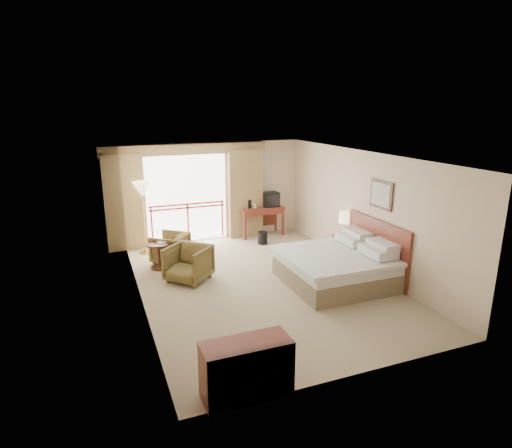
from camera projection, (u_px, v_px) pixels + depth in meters
name	position (u px, v px, depth m)	size (l,w,h in m)	color
floor	(262.00, 282.00, 9.17)	(7.00, 7.00, 0.00)	gray
ceiling	(262.00, 156.00, 8.44)	(7.00, 7.00, 0.00)	white
wall_back	(215.00, 191.00, 11.95)	(5.00, 5.00, 0.00)	beige
wall_front	(361.00, 286.00, 5.67)	(5.00, 5.00, 0.00)	beige
wall_left	(137.00, 235.00, 7.93)	(7.00, 7.00, 0.00)	beige
wall_right	(364.00, 211.00, 9.68)	(7.00, 7.00, 0.00)	beige
balcony_door	(187.00, 199.00, 11.69)	(2.40, 2.40, 0.00)	white
balcony_railing	(188.00, 213.00, 11.77)	(2.09, 0.03, 1.02)	#A0220D
curtain_left	(125.00, 203.00, 10.98)	(1.00, 0.26, 2.50)	olive
curtain_right	(245.00, 193.00, 12.14)	(1.00, 0.26, 2.50)	olive
valance	(186.00, 149.00, 11.24)	(4.40, 0.22, 0.28)	olive
hvac_vent	(258.00, 153.00, 12.11)	(0.50, 0.04, 0.50)	silver
bed	(338.00, 266.00, 9.06)	(2.13, 2.06, 0.97)	brown
headboard	(376.00, 249.00, 9.32)	(0.06, 2.10, 1.30)	#5E1D15
framed_art	(381.00, 195.00, 9.00)	(0.04, 0.72, 0.60)	black
nightstand	(345.00, 248.00, 10.42)	(0.44, 0.52, 0.62)	#5E1D15
table_lamp	(346.00, 218.00, 10.26)	(0.31, 0.31, 0.55)	tan
phone	(347.00, 236.00, 10.17)	(0.17, 0.13, 0.08)	black
desk	(260.00, 213.00, 12.41)	(1.28, 0.62, 0.84)	#5E1D15
tv	(270.00, 199.00, 12.35)	(0.46, 0.36, 0.42)	black
coffee_maker	(249.00, 204.00, 12.15)	(0.11, 0.11, 0.25)	black
cup	(255.00, 206.00, 12.18)	(0.08, 0.08, 0.11)	white
wastebasket	(263.00, 238.00, 11.69)	(0.27, 0.27, 0.33)	black
armchair_far	(171.00, 262.00, 10.39)	(0.76, 0.78, 0.71)	#4E3F1C
armchair_near	(189.00, 280.00, 9.28)	(0.83, 0.86, 0.78)	#4E3F1C
side_table	(159.00, 251.00, 9.87)	(0.56, 0.56, 0.61)	black
book	(158.00, 243.00, 9.82)	(0.15, 0.21, 0.02)	white
floor_lamp	(142.00, 192.00, 10.57)	(0.47, 0.47, 1.85)	tan
dresser	(247.00, 369.00, 5.51)	(1.16, 0.49, 0.77)	#5E1D15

